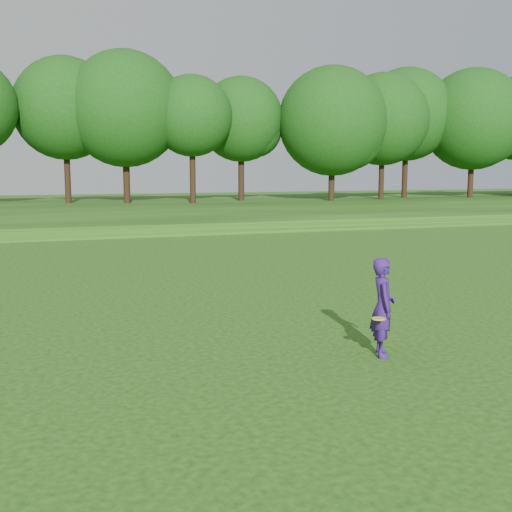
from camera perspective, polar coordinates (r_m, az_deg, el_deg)
name	(u,v)px	position (r m, az deg, el deg)	size (l,w,h in m)	color
ground	(267,344)	(12.26, 0.98, -7.79)	(140.00, 140.00, 0.00)	#1A420C
berm	(100,211)	(45.39, -13.70, 3.89)	(130.00, 30.00, 0.60)	#1A420C
walking_path	(127,236)	(31.54, -11.38, 1.77)	(130.00, 1.60, 0.04)	gray
treeline	(91,101)	(49.50, -14.43, 13.23)	(104.00, 7.00, 15.00)	#16430F
woman	(383,307)	(11.53, 11.20, -4.47)	(0.71, 0.86, 1.75)	navy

